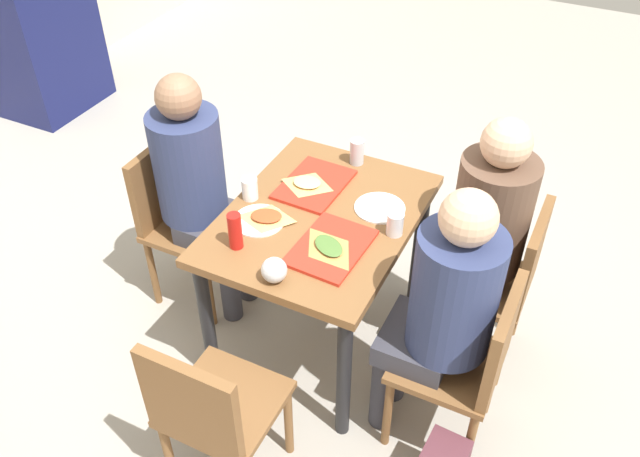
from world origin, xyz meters
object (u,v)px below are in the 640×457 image
(tray_red_near, at_px, (331,247))
(soda_can, at_px, (357,152))
(chair_left_end, at_px, (211,411))
(pizza_slice_c, at_px, (267,217))
(paper_plate_near_edge, at_px, (380,208))
(chair_near_right, at_px, (503,277))
(person_in_brown_jacket, at_px, (480,225))
(condiment_bottle, at_px, (235,231))
(person_far_side, at_px, (197,180))
(foil_bundle, at_px, (274,270))
(tray_red_far, at_px, (314,184))
(chair_far_side, at_px, (179,213))
(person_in_red, at_px, (443,303))
(main_table, at_px, (320,235))
(pizza_slice_a, at_px, (329,247))
(chair_near_left, at_px, (470,359))
(plastic_cup_b, at_px, (395,224))
(plastic_cup_a, at_px, (250,188))
(paper_plate_center, at_px, (259,221))
(pizza_slice_b, at_px, (307,183))

(tray_red_near, height_order, soda_can, soda_can)
(chair_left_end, bearing_deg, pizza_slice_c, 13.76)
(chair_left_end, height_order, paper_plate_near_edge, chair_left_end)
(chair_near_right, distance_m, person_in_brown_jacket, 0.28)
(condiment_bottle, bearing_deg, person_far_side, 51.71)
(foil_bundle, bearing_deg, tray_red_far, 12.51)
(chair_far_side, relative_size, person_in_red, 0.67)
(chair_far_side, bearing_deg, main_table, -90.00)
(person_in_brown_jacket, height_order, pizza_slice_a, person_in_brown_jacket)
(person_far_side, bearing_deg, chair_near_left, -100.27)
(chair_far_side, bearing_deg, foil_bundle, -118.65)
(pizza_slice_c, relative_size, soda_can, 1.80)
(plastic_cup_b, bearing_deg, chair_far_side, 91.32)
(person_far_side, distance_m, foil_bundle, 0.78)
(tray_red_far, relative_size, plastic_cup_b, 3.60)
(chair_near_left, height_order, pizza_slice_a, chair_near_left)
(tray_red_near, relative_size, plastic_cup_b, 3.60)
(main_table, distance_m, plastic_cup_b, 0.37)
(person_in_brown_jacket, xyz_separation_m, paper_plate_near_edge, (-0.10, 0.42, 0.02))
(person_far_side, xyz_separation_m, tray_red_near, (-0.18, -0.76, 0.02))
(chair_left_end, relative_size, soda_can, 6.95)
(tray_red_near, xyz_separation_m, foil_bundle, (-0.25, 0.12, 0.04))
(person_far_side, distance_m, paper_plate_near_edge, 0.85)
(chair_left_end, distance_m, foil_bundle, 0.56)
(chair_near_left, relative_size, tray_red_near, 2.36)
(person_in_brown_jacket, relative_size, foil_bundle, 12.58)
(main_table, bearing_deg, chair_left_end, 180.00)
(plastic_cup_a, height_order, plastic_cup_b, same)
(plastic_cup_b, bearing_deg, condiment_bottle, 123.33)
(paper_plate_center, distance_m, plastic_cup_a, 0.18)
(main_table, xyz_separation_m, foil_bundle, (-0.43, -0.02, 0.16))
(plastic_cup_a, bearing_deg, foil_bundle, -139.45)
(chair_near_left, distance_m, pizza_slice_b, 1.03)
(tray_red_near, bearing_deg, soda_can, 14.22)
(main_table, height_order, chair_far_side, chair_far_side)
(chair_near_left, bearing_deg, paper_plate_center, 84.10)
(tray_red_far, distance_m, pizza_slice_b, 0.04)
(main_table, bearing_deg, pizza_slice_b, 42.57)
(chair_near_left, xyz_separation_m, paper_plate_near_edge, (0.41, 0.56, 0.26))
(paper_plate_center, bearing_deg, main_table, -54.35)
(chair_near_left, xyz_separation_m, foil_bundle, (-0.18, 0.75, 0.31))
(main_table, xyz_separation_m, person_in_red, (-0.25, -0.63, 0.10))
(pizza_slice_a, height_order, plastic_cup_a, plastic_cup_a)
(chair_far_side, xyz_separation_m, soda_can, (0.43, -0.75, 0.32))
(person_in_red, bearing_deg, foil_bundle, 106.22)
(person_in_red, distance_m, person_in_brown_jacket, 0.51)
(person_in_brown_jacket, relative_size, plastic_cup_b, 12.58)
(pizza_slice_a, bearing_deg, pizza_slice_c, 78.45)
(main_table, xyz_separation_m, person_in_brown_jacket, (0.25, -0.63, 0.10))
(tray_red_far, xyz_separation_m, condiment_bottle, (-0.51, 0.10, 0.07))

